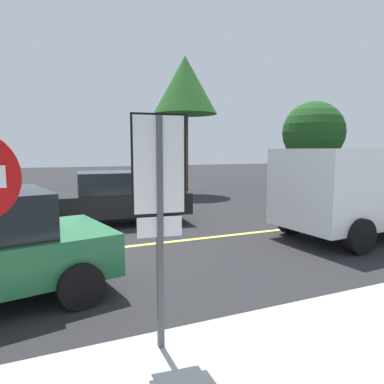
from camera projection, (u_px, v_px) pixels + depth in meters
The scene contains 7 objects.
ground_plane at pixel (66, 254), 7.38m from camera, with size 80.00×80.00×0.00m, color #262628.
lane_marking_centre at pixel (196, 239), 8.57m from camera, with size 28.00×0.16×0.01m, color #E0D14C.
speed_limit_sign at pixel (159, 192), 3.44m from camera, with size 0.54×0.08×2.52m.
white_van at pixel (374, 186), 8.93m from camera, with size 5.33×2.56×2.20m.
car_black_approaching at pixel (111, 198), 10.24m from camera, with size 4.67×2.28×1.54m.
tree_left_verge at pixel (313, 133), 19.62m from camera, with size 3.43×3.43×4.86m.
tree_centre_verge at pixel (185, 86), 16.50m from camera, with size 3.02×3.02×6.55m.
Camera 1 is at (-0.42, -7.64, 2.17)m, focal length 32.84 mm.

